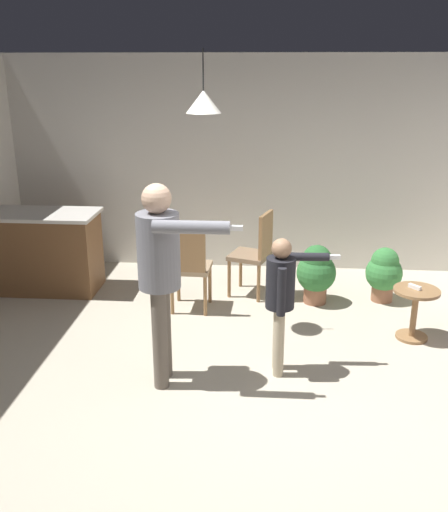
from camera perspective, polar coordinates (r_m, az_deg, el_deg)
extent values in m
plane|color=#B2A893|center=(4.70, 2.22, -14.21)|extent=(7.68, 7.68, 0.00)
cube|color=beige|center=(7.24, 3.41, 9.21)|extent=(6.40, 0.10, 2.70)
cube|color=brown|center=(6.94, -17.62, 0.27)|extent=(1.20, 0.60, 0.91)
cube|color=beige|center=(6.81, -18.02, 4.06)|extent=(1.26, 0.66, 0.04)
cylinder|color=olive|center=(5.71, 19.01, -3.36)|extent=(0.44, 0.44, 0.03)
cylinder|color=olive|center=(5.81, 18.74, -5.73)|extent=(0.06, 0.06, 0.49)
cylinder|color=olive|center=(5.90, 18.50, -7.77)|extent=(0.31, 0.31, 0.03)
cylinder|color=#60564C|center=(4.82, -6.15, -7.50)|extent=(0.13, 0.13, 0.86)
cylinder|color=#60564C|center=(4.66, -6.52, -8.48)|extent=(0.13, 0.13, 0.86)
cylinder|color=slate|center=(4.46, -6.67, 0.52)|extent=(0.34, 0.34, 0.61)
sphere|color=#D8AD8C|center=(4.34, -6.89, 5.82)|extent=(0.23, 0.23, 0.23)
cylinder|color=slate|center=(4.65, -6.23, 0.93)|extent=(0.10, 0.10, 0.58)
cylinder|color=slate|center=(4.15, -3.37, 2.94)|extent=(0.58, 0.11, 0.10)
cube|color=white|center=(4.12, 1.03, 2.86)|extent=(0.13, 0.04, 0.04)
cylinder|color=tan|center=(4.98, 5.51, -8.13)|extent=(0.09, 0.09, 0.62)
cylinder|color=tan|center=(4.87, 5.60, -8.82)|extent=(0.09, 0.09, 0.62)
cylinder|color=black|center=(4.71, 5.76, -2.74)|extent=(0.25, 0.25, 0.44)
sphere|color=#9E7556|center=(4.60, 5.88, 0.77)|extent=(0.17, 0.17, 0.17)
cylinder|color=black|center=(4.79, 8.18, -0.08)|extent=(0.42, 0.09, 0.07)
cube|color=white|center=(4.83, 10.97, -0.11)|extent=(0.13, 0.04, 0.04)
cylinder|color=black|center=(4.58, 5.86, -3.66)|extent=(0.07, 0.07, 0.41)
cylinder|color=olive|center=(6.34, 3.53, -2.79)|extent=(0.04, 0.04, 0.45)
cylinder|color=olive|center=(6.66, 4.58, -1.73)|extent=(0.04, 0.04, 0.45)
cylinder|color=olive|center=(6.46, 0.53, -2.34)|extent=(0.04, 0.04, 0.45)
cylinder|color=olive|center=(6.77, 1.70, -1.32)|extent=(0.04, 0.04, 0.45)
cube|color=#7F664C|center=(6.47, 2.62, 0.04)|extent=(0.53, 0.53, 0.05)
cube|color=olive|center=(6.33, 4.27, 2.17)|extent=(0.16, 0.37, 0.50)
cylinder|color=olive|center=(6.05, -5.30, -3.92)|extent=(0.04, 0.04, 0.45)
cylinder|color=olive|center=(5.99, -1.92, -4.09)|extent=(0.04, 0.04, 0.45)
cylinder|color=olive|center=(6.38, -4.65, -2.68)|extent=(0.04, 0.04, 0.45)
cylinder|color=olive|center=(6.32, -1.45, -2.82)|extent=(0.04, 0.04, 0.45)
cube|color=#997F60|center=(6.09, -3.38, -1.19)|extent=(0.44, 0.44, 0.05)
cube|color=olive|center=(5.83, -3.75, 0.71)|extent=(0.38, 0.05, 0.50)
cylinder|color=brown|center=(6.67, 15.76, -3.60)|extent=(0.24, 0.24, 0.19)
sphere|color=#387F3D|center=(6.58, 15.94, -1.68)|extent=(0.41, 0.41, 0.41)
sphere|color=#387F3D|center=(6.54, 16.05, -0.50)|extent=(0.31, 0.31, 0.31)
cylinder|color=brown|center=(6.45, 9.23, -3.81)|extent=(0.26, 0.26, 0.20)
sphere|color=#2D6B33|center=(6.36, 9.35, -1.68)|extent=(0.44, 0.44, 0.44)
sphere|color=#2D6B33|center=(6.31, 9.43, -0.37)|extent=(0.33, 0.33, 0.33)
cube|color=white|center=(5.70, 18.82, -2.99)|extent=(0.11, 0.12, 0.04)
cone|color=silver|center=(5.20, -2.10, 15.41)|extent=(0.32, 0.32, 0.20)
cylinder|color=black|center=(5.19, -2.14, 18.38)|extent=(0.01, 0.01, 0.36)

